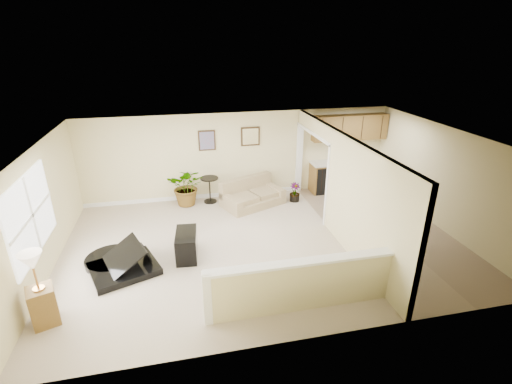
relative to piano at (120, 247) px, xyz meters
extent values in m
plane|color=#BFAD95|center=(3.08, 0.34, -0.50)|extent=(9.00, 9.00, 0.00)
cube|color=beige|center=(3.08, 3.34, 0.75)|extent=(9.00, 0.04, 2.50)
cube|color=beige|center=(3.08, -2.66, 0.75)|extent=(9.00, 0.04, 2.50)
cube|color=beige|center=(-1.42, 0.34, 0.75)|extent=(0.04, 6.00, 2.50)
cube|color=beige|center=(7.58, 0.34, 0.75)|extent=(0.04, 6.00, 2.50)
cube|color=silver|center=(3.08, 0.34, 2.00)|extent=(9.00, 6.00, 0.04)
cube|color=gray|center=(6.23, 0.34, -0.50)|extent=(2.70, 6.00, 0.01)
cube|color=beige|center=(4.88, -0.86, 0.75)|extent=(0.12, 3.60, 2.50)
cube|color=beige|center=(4.88, 2.11, 1.80)|extent=(0.12, 2.35, 0.40)
cube|color=beige|center=(3.23, -1.96, -0.03)|extent=(3.30, 0.12, 0.95)
cube|color=white|center=(3.23, -1.96, 0.46)|extent=(3.40, 0.22, 0.05)
cube|color=white|center=(1.58, -1.96, 0.00)|extent=(0.14, 0.14, 1.00)
cube|color=white|center=(-1.41, -0.16, 0.95)|extent=(0.05, 2.15, 1.45)
cube|color=#372514|center=(2.13, 3.31, 1.25)|extent=(0.48, 0.03, 0.58)
cube|color=#86556F|center=(2.13, 3.29, 1.25)|extent=(0.40, 0.01, 0.50)
cube|color=#372514|center=(3.38, 3.31, 1.30)|extent=(0.55, 0.03, 0.55)
cube|color=white|center=(3.38, 3.29, 1.30)|extent=(0.46, 0.01, 0.46)
cube|color=brown|center=(6.38, 3.04, -0.05)|extent=(2.30, 0.60, 0.90)
cube|color=beige|center=(6.38, 3.04, 0.42)|extent=(2.36, 0.65, 0.04)
cube|color=black|center=(5.58, 3.03, -0.07)|extent=(0.60, 0.60, 0.84)
cube|color=brown|center=(6.38, 3.16, 1.45)|extent=(2.30, 0.35, 0.75)
cube|color=black|center=(0.03, -0.12, 0.17)|extent=(1.57, 1.47, 0.26)
cylinder|color=black|center=(-0.10, 0.36, 0.17)|extent=(1.08, 1.08, 0.26)
cube|color=silver|center=(0.78, -0.12, 0.13)|extent=(0.49, 0.88, 0.02)
cube|color=black|center=(-0.05, -0.03, 0.41)|extent=(1.29, 1.29, 0.59)
cube|color=black|center=(1.32, 0.18, -0.21)|extent=(0.51, 0.90, 0.57)
cube|color=tan|center=(3.28, 2.53, -0.27)|extent=(1.92, 1.54, 0.47)
cube|color=tan|center=(3.28, 2.89, 0.22)|extent=(1.63, 0.87, 0.49)
cube|color=tan|center=(2.54, 2.53, 0.06)|extent=(0.56, 0.95, 0.18)
cube|color=tan|center=(4.02, 2.53, 0.06)|extent=(0.56, 0.95, 0.18)
cylinder|color=black|center=(2.11, 2.99, -0.49)|extent=(0.37, 0.37, 0.03)
cylinder|color=black|center=(2.11, 2.99, -0.13)|extent=(0.04, 0.04, 0.72)
cylinder|color=black|center=(2.11, 2.99, 0.23)|extent=(0.51, 0.51, 0.03)
cylinder|color=black|center=(1.48, 2.94, -0.39)|extent=(0.32, 0.32, 0.22)
imported|color=#235319|center=(1.48, 2.94, 0.06)|extent=(1.19, 1.09, 1.12)
cylinder|color=black|center=(4.53, 2.53, -0.40)|extent=(0.29, 0.29, 0.20)
imported|color=#235319|center=(4.53, 2.53, -0.23)|extent=(0.35, 0.35, 0.55)
cube|color=brown|center=(-1.07, -1.39, -0.16)|extent=(0.51, 0.51, 0.68)
cylinder|color=#BD7F3F|center=(-1.07, -1.39, 0.19)|extent=(0.18, 0.18, 0.02)
cylinder|color=#BD7F3F|center=(-1.07, -1.39, 0.42)|extent=(0.03, 0.03, 0.46)
cone|color=beige|center=(-1.07, -1.39, 0.71)|extent=(0.36, 0.36, 0.30)
camera|label=1|loc=(1.31, -6.93, 3.94)|focal=26.00mm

